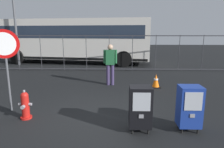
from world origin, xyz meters
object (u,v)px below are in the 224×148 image
(pedestrian, at_px, (110,62))
(bus_near, at_px, (74,38))
(traffic_cone, at_px, (156,81))
(stop_sign, at_px, (5,53))
(newspaper_box_primary, at_px, (140,107))
(newspaper_box_secondary, at_px, (189,106))
(fire_hydrant, at_px, (25,105))

(pedestrian, distance_m, bus_near, 6.76)
(traffic_cone, bearing_deg, stop_sign, -150.61)
(bus_near, bearing_deg, newspaper_box_primary, -62.17)
(newspaper_box_secondary, xyz_separation_m, bus_near, (-4.65, 10.02, 1.14))
(pedestrian, bearing_deg, newspaper_box_primary, -78.61)
(newspaper_box_secondary, bearing_deg, fire_hydrant, 172.31)
(fire_hydrant, height_order, stop_sign, stop_sign)
(stop_sign, height_order, traffic_cone, stop_sign)
(newspaper_box_secondary, relative_size, bus_near, 0.09)
(newspaper_box_primary, relative_size, stop_sign, 0.46)
(fire_hydrant, xyz_separation_m, newspaper_box_primary, (2.81, -0.58, 0.22))
(newspaper_box_secondary, bearing_deg, stop_sign, 167.17)
(stop_sign, bearing_deg, pedestrian, 46.92)
(newspaper_box_secondary, height_order, pedestrian, pedestrian)
(newspaper_box_primary, relative_size, traffic_cone, 1.92)
(newspaper_box_primary, relative_size, pedestrian, 0.61)
(newspaper_box_primary, bearing_deg, stop_sign, 162.49)
(newspaper_box_secondary, bearing_deg, bus_near, 114.88)
(fire_hydrant, relative_size, bus_near, 0.07)
(bus_near, bearing_deg, newspaper_box_secondary, -56.80)
(fire_hydrant, distance_m, newspaper_box_secondary, 3.93)
(pedestrian, relative_size, traffic_cone, 3.15)
(newspaper_box_primary, distance_m, bus_near, 10.75)
(newspaper_box_primary, bearing_deg, newspaper_box_secondary, 3.17)
(pedestrian, bearing_deg, bus_near, 114.37)
(fire_hydrant, relative_size, pedestrian, 0.45)
(traffic_cone, bearing_deg, fire_hydrant, -141.58)
(fire_hydrant, height_order, newspaper_box_secondary, newspaper_box_secondary)
(newspaper_box_secondary, bearing_deg, newspaper_box_primary, -176.83)
(newspaper_box_secondary, height_order, traffic_cone, newspaper_box_secondary)
(stop_sign, relative_size, traffic_cone, 4.21)
(stop_sign, xyz_separation_m, bus_near, (-0.10, 8.98, 0.11))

